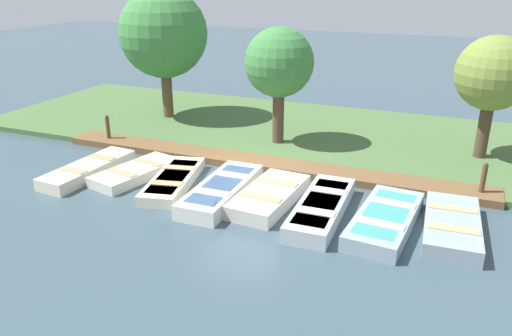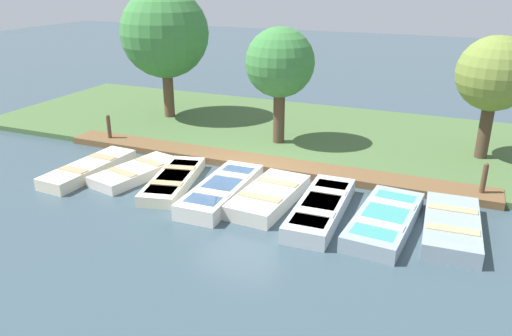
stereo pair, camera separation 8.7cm
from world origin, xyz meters
name	(u,v)px [view 2 (the right image)]	position (x,y,z in m)	size (l,w,h in m)	color
ground_plane	(242,182)	(0.00, 0.00, 0.00)	(80.00, 80.00, 0.00)	#384C56
shore_bank	(297,132)	(-5.00, 0.00, 0.10)	(8.00, 24.00, 0.19)	#476638
dock_walkway	(260,163)	(-1.36, 0.00, 0.11)	(1.01, 13.97, 0.22)	brown
rowboat_0	(89,169)	(1.27, -4.48, 0.19)	(3.24, 1.18, 0.38)	beige
rowboat_1	(136,172)	(0.87, -3.06, 0.16)	(2.91, 1.71, 0.33)	beige
rowboat_2	(173,180)	(1.00, -1.70, 0.16)	(3.28, 1.68, 0.34)	beige
rowboat_3	(222,190)	(1.21, -0.05, 0.22)	(3.40, 1.20, 0.44)	silver
rowboat_4	(269,196)	(1.03, 1.25, 0.20)	(2.92, 1.43, 0.41)	beige
rowboat_5	(321,208)	(1.22, 2.72, 0.21)	(3.45, 1.14, 0.43)	#B2BCC1
rowboat_6	(385,220)	(1.23, 4.29, 0.20)	(3.31, 1.50, 0.41)	#8C9EA8
rowboat_7	(452,226)	(0.95, 5.78, 0.21)	(2.94, 1.35, 0.42)	#8C9EA8
mooring_post_near	(109,129)	(-1.36, -5.76, 0.54)	(0.14, 0.14, 1.06)	brown
mooring_post_far	(483,181)	(-1.36, 6.42, 0.54)	(0.14, 0.14, 1.06)	brown
park_tree_far_left	(165,34)	(-4.75, -5.40, 3.48)	(3.42, 3.42, 5.21)	brown
park_tree_left	(280,64)	(-3.34, -0.11, 2.89)	(2.30, 2.30, 4.09)	#4C3828
park_tree_center	(494,75)	(-4.41, 6.38, 2.82)	(2.26, 2.26, 4.00)	#4C3828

